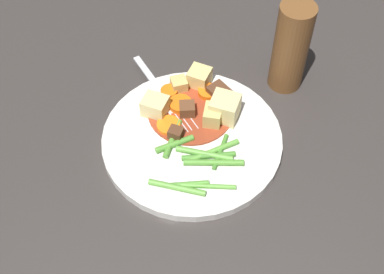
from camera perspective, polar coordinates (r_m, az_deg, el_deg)
name	(u,v)px	position (r m, az deg, el deg)	size (l,w,h in m)	color
ground_plane	(192,143)	(0.76, 0.00, -0.63)	(3.00, 3.00, 0.00)	#383330
dinner_plate	(192,140)	(0.76, 0.00, -0.32)	(0.26, 0.26, 0.01)	white
stew_sauce	(188,111)	(0.78, -0.46, 2.84)	(0.13, 0.13, 0.00)	#93381E
carrot_slice_0	(169,126)	(0.76, -2.55, 1.23)	(0.03, 0.03, 0.01)	orange
carrot_slice_1	(208,92)	(0.80, 1.75, 4.85)	(0.03, 0.03, 0.01)	orange
carrot_slice_2	(180,105)	(0.78, -1.26, 3.51)	(0.03, 0.03, 0.01)	orange
carrot_slice_3	(169,92)	(0.80, -2.49, 4.89)	(0.03, 0.03, 0.01)	orange
potato_chunk_0	(225,108)	(0.76, 3.57, 3.15)	(0.04, 0.04, 0.04)	#EAD68C
potato_chunk_1	(213,116)	(0.76, 2.24, 2.32)	(0.03, 0.02, 0.03)	#DBBC6B
potato_chunk_2	(199,78)	(0.81, 0.80, 6.45)	(0.03, 0.03, 0.03)	#E5CC7A
potato_chunk_3	(155,106)	(0.77, -4.01, 3.35)	(0.03, 0.04, 0.03)	#EAD68C
potato_chunk_4	(179,85)	(0.80, -1.42, 5.69)	(0.02, 0.02, 0.02)	#DBBC6B
meat_chunk_0	(219,93)	(0.79, 2.93, 4.75)	(0.03, 0.03, 0.02)	#56331E
meat_chunk_1	(176,134)	(0.74, -1.77, 0.37)	(0.02, 0.02, 0.02)	#56331E
meat_chunk_2	(187,110)	(0.77, -0.53, 2.98)	(0.02, 0.02, 0.02)	brown
green_bean_0	(173,139)	(0.74, -2.12, -0.18)	(0.01, 0.01, 0.07)	#599E38
green_bean_1	(212,151)	(0.73, 2.21, -1.57)	(0.01, 0.01, 0.08)	#66AD42
green_bean_2	(188,184)	(0.70, -0.49, -5.11)	(0.01, 0.01, 0.06)	#599E38
green_bean_3	(220,152)	(0.73, 3.09, -1.60)	(0.01, 0.01, 0.06)	#4C8E33
green_bean_4	(204,154)	(0.73, 1.35, -1.82)	(0.01, 0.01, 0.08)	#66AD42
green_bean_5	(214,162)	(0.72, 2.37, -2.77)	(0.01, 0.01, 0.08)	#599E38
green_bean_6	(177,188)	(0.70, -1.63, -5.50)	(0.01, 0.01, 0.08)	#66AD42
green_bean_7	(175,144)	(0.74, -1.90, -0.76)	(0.01, 0.01, 0.06)	#599E38
green_bean_8	(208,186)	(0.70, 1.80, -5.34)	(0.01, 0.01, 0.07)	#66AD42
green_bean_9	(209,156)	(0.73, 1.80, -2.07)	(0.01, 0.01, 0.07)	#4C8E33
fork	(163,95)	(0.80, -3.11, 4.56)	(0.16, 0.10, 0.00)	silver
pepper_mill	(291,47)	(0.80, 10.66, 9.52)	(0.05, 0.05, 0.15)	brown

